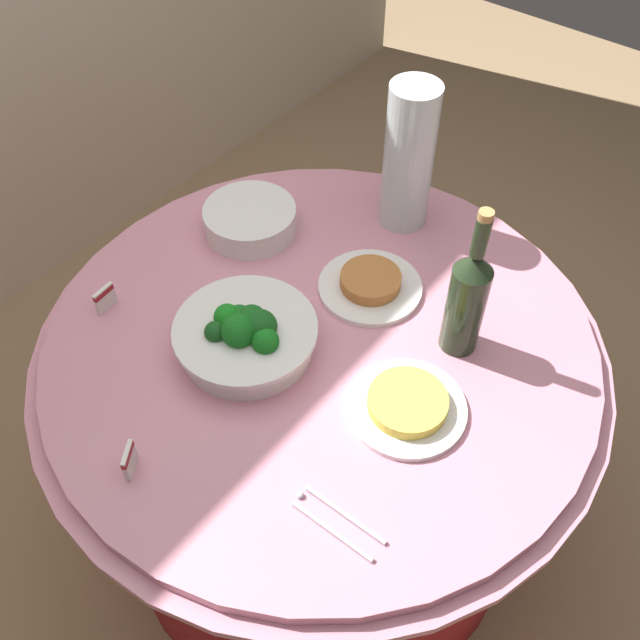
{
  "coord_description": "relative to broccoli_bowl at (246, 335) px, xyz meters",
  "views": [
    {
      "loc": [
        -0.71,
        -0.57,
        1.83
      ],
      "look_at": [
        0.0,
        0.0,
        0.79
      ],
      "focal_mm": 40.01,
      "sensor_mm": 36.0,
      "label": 1
    }
  ],
  "objects": [
    {
      "name": "decorative_fruit_vase",
      "position": [
        0.51,
        -0.02,
        0.12
      ],
      "size": [
        0.11,
        0.11,
        0.34
      ],
      "color": "silver",
      "rests_on": "buffet_table"
    },
    {
      "name": "food_plate_peanuts",
      "position": [
        0.28,
        -0.09,
        -0.03
      ],
      "size": [
        0.22,
        0.22,
        0.04
      ],
      "color": "white",
      "rests_on": "buffet_table"
    },
    {
      "name": "ground_plane",
      "position": [
        0.11,
        -0.09,
        -0.78
      ],
      "size": [
        6.0,
        6.0,
        0.0
      ],
      "primitive_type": "plane",
      "color": "#9E7F5B"
    },
    {
      "name": "buffet_table",
      "position": [
        0.11,
        -0.09,
        -0.41
      ],
      "size": [
        1.16,
        1.16,
        0.74
      ],
      "color": "maroon",
      "rests_on": "ground_plane"
    },
    {
      "name": "broccoli_bowl",
      "position": [
        0.0,
        0.0,
        0.0
      ],
      "size": [
        0.28,
        0.28,
        0.11
      ],
      "color": "white",
      "rests_on": "buffet_table"
    },
    {
      "name": "plate_stack",
      "position": [
        0.26,
        0.23,
        -0.01
      ],
      "size": [
        0.21,
        0.21,
        0.06
      ],
      "color": "white",
      "rests_on": "buffet_table"
    },
    {
      "name": "label_placard_front",
      "position": [
        -0.32,
        -0.03,
        -0.01
      ],
      "size": [
        0.05,
        0.03,
        0.05
      ],
      "color": "white",
      "rests_on": "buffet_table"
    },
    {
      "name": "wine_bottle",
      "position": [
        0.27,
        -0.31,
        0.09
      ],
      "size": [
        0.07,
        0.07,
        0.34
      ],
      "color": "#22321D",
      "rests_on": "buffet_table"
    },
    {
      "name": "food_plate_fried_egg",
      "position": [
        0.08,
        -0.33,
        -0.03
      ],
      "size": [
        0.22,
        0.22,
        0.04
      ],
      "color": "white",
      "rests_on": "buffet_table"
    },
    {
      "name": "label_placard_mid",
      "position": [
        -0.1,
        0.3,
        -0.01
      ],
      "size": [
        0.05,
        0.01,
        0.05
      ],
      "color": "white",
      "rests_on": "buffet_table"
    },
    {
      "name": "serving_tongs",
      "position": [
        -0.18,
        -0.36,
        -0.04
      ],
      "size": [
        0.05,
        0.17,
        0.01
      ],
      "color": "silver",
      "rests_on": "buffet_table"
    }
  ]
}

